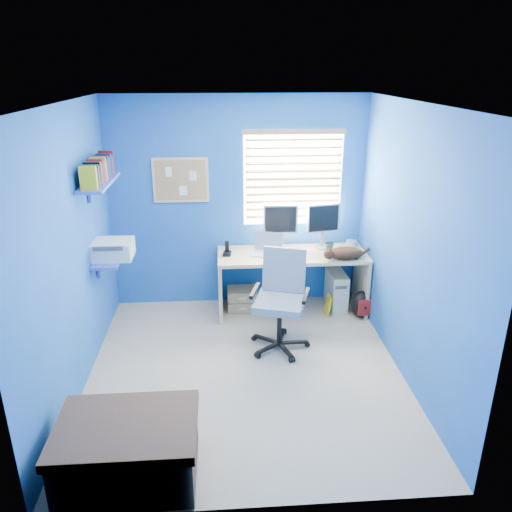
{
  "coord_description": "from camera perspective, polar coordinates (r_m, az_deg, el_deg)",
  "views": [
    {
      "loc": [
        -0.19,
        -4.12,
        2.78
      ],
      "look_at": [
        0.15,
        0.65,
        0.95
      ],
      "focal_mm": 35.0,
      "sensor_mm": 36.0,
      "label": 1
    }
  ],
  "objects": [
    {
      "name": "monitor_left",
      "position": [
        5.85,
        2.77,
        3.32
      ],
      "size": [
        0.4,
        0.14,
        0.54
      ],
      "primitive_type": "cube",
      "rotation": [
        0.0,
        0.0,
        -0.04
      ],
      "color": "silver",
      "rests_on": "desk"
    },
    {
      "name": "backpack",
      "position": [
        6.0,
        12.07,
        -5.39
      ],
      "size": [
        0.29,
        0.23,
        0.33
      ],
      "primitive_type": "ellipsoid",
      "rotation": [
        0.0,
        0.0,
        0.06
      ],
      "color": "black",
      "rests_on": "floor"
    },
    {
      "name": "wall_front",
      "position": [
        2.96,
        0.24,
        -10.27
      ],
      "size": [
        3.0,
        0.01,
        2.5
      ],
      "primitive_type": "cube",
      "color": "#1A57A5",
      "rests_on": "ground"
    },
    {
      "name": "wall_left",
      "position": [
        4.59,
        -20.41,
        0.07
      ],
      "size": [
        0.01,
        3.2,
        2.5
      ],
      "primitive_type": "cube",
      "color": "#1A57A5",
      "rests_on": "ground"
    },
    {
      "name": "floor",
      "position": [
        4.98,
        -1.22,
        -13.04
      ],
      "size": [
        3.0,
        3.2,
        0.0
      ],
      "primitive_type": "cube",
      "color": "#B1A58C",
      "rests_on": "ground"
    },
    {
      "name": "mug",
      "position": [
        5.92,
        8.38,
        1.05
      ],
      "size": [
        0.1,
        0.09,
        0.1
      ],
      "primitive_type": "imported",
      "color": "#255B3C",
      "rests_on": "desk"
    },
    {
      "name": "cd_spindle",
      "position": [
        6.13,
        10.86,
        1.45
      ],
      "size": [
        0.13,
        0.13,
        0.07
      ],
      "primitive_type": "cylinder",
      "color": "silver",
      "rests_on": "desk"
    },
    {
      "name": "cat",
      "position": [
        5.69,
        10.18,
        0.34
      ],
      "size": [
        0.44,
        0.31,
        0.14
      ],
      "primitive_type": "ellipsoid",
      "rotation": [
        0.0,
        0.0,
        0.27
      ],
      "color": "black",
      "rests_on": "desk"
    },
    {
      "name": "wall_back",
      "position": [
        5.92,
        -2.12,
        5.96
      ],
      "size": [
        3.0,
        0.01,
        2.5
      ],
      "primitive_type": "cube",
      "color": "#1A57A5",
      "rests_on": "ground"
    },
    {
      "name": "office_chair",
      "position": [
        5.21,
        2.81,
        -6.49
      ],
      "size": [
        0.75,
        0.75,
        1.03
      ],
      "color": "black",
      "rests_on": "floor"
    },
    {
      "name": "window_blinds",
      "position": [
        5.88,
        4.27,
        8.81
      ],
      "size": [
        1.15,
        0.05,
        1.1
      ],
      "color": "white",
      "rests_on": "ground"
    },
    {
      "name": "ceiling",
      "position": [
        4.13,
        -1.49,
        17.04
      ],
      "size": [
        3.0,
        3.2,
        0.0
      ],
      "primitive_type": "cube",
      "color": "white",
      "rests_on": "wall_back"
    },
    {
      "name": "laptop",
      "position": [
        5.72,
        1.19,
        1.22
      ],
      "size": [
        0.4,
        0.36,
        0.22
      ],
      "primitive_type": "cube",
      "rotation": [
        0.0,
        0.0,
        -0.34
      ],
      "color": "silver",
      "rests_on": "desk"
    },
    {
      "name": "drawer_boxes",
      "position": [
        6.07,
        -1.6,
        -4.89
      ],
      "size": [
        0.35,
        0.28,
        0.27
      ],
      "primitive_type": "cube",
      "color": "tan",
      "rests_on": "floor"
    },
    {
      "name": "tower_pc",
      "position": [
        6.17,
        9.16,
        -3.83
      ],
      "size": [
        0.21,
        0.45,
        0.45
      ],
      "primitive_type": "cube",
      "rotation": [
        0.0,
        0.0,
        0.04
      ],
      "color": "beige",
      "rests_on": "floor"
    },
    {
      "name": "desk",
      "position": [
        5.95,
        4.07,
        -3.02
      ],
      "size": [
        1.73,
        0.65,
        0.74
      ],
      "primitive_type": "cube",
      "color": "tan",
      "rests_on": "floor"
    },
    {
      "name": "wall_right",
      "position": [
        4.71,
        17.21,
        1.01
      ],
      "size": [
        0.01,
        3.2,
        2.5
      ],
      "primitive_type": "cube",
      "color": "#1A57A5",
      "rests_on": "ground"
    },
    {
      "name": "yellow_book",
      "position": [
        6.01,
        8.22,
        -5.58
      ],
      "size": [
        0.03,
        0.17,
        0.24
      ],
      "primitive_type": "cube",
      "color": "yellow",
      "rests_on": "floor"
    },
    {
      "name": "bed_corner",
      "position": [
        3.91,
        -14.37,
        -20.67
      ],
      "size": [
        0.95,
        0.67,
        0.46
      ],
      "primitive_type": "cube",
      "color": "brown",
      "rests_on": "floor"
    },
    {
      "name": "corkboard",
      "position": [
        5.85,
        -8.6,
        8.57
      ],
      "size": [
        0.64,
        0.02,
        0.52
      ],
      "color": "tan",
      "rests_on": "ground"
    },
    {
      "name": "phone",
      "position": [
        5.72,
        -3.32,
        0.9
      ],
      "size": [
        0.1,
        0.12,
        0.17
      ],
      "primitive_type": "cube",
      "rotation": [
        0.0,
        0.0,
        -0.1
      ],
      "color": "black",
      "rests_on": "desk"
    },
    {
      "name": "monitor_right",
      "position": [
        5.94,
        7.66,
        3.43
      ],
      "size": [
        0.42,
        0.2,
        0.54
      ],
      "primitive_type": "cube",
      "rotation": [
        0.0,
        0.0,
        0.2
      ],
      "color": "silver",
      "rests_on": "desk"
    },
    {
      "name": "wall_shelves",
      "position": [
        5.18,
        -16.96,
        4.97
      ],
      "size": [
        0.42,
        0.9,
        1.05
      ],
      "color": "#4658C9",
      "rests_on": "ground"
    }
  ]
}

